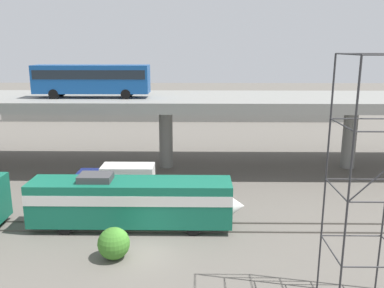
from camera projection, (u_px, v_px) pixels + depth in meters
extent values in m
plane|color=#605B54|center=(143.00, 254.00, 26.81)|extent=(260.00, 260.00, 0.00)
cube|color=#59544C|center=(149.00, 231.00, 29.93)|extent=(110.00, 0.12, 0.12)
cube|color=#59544C|center=(151.00, 222.00, 31.44)|extent=(110.00, 0.12, 0.12)
cube|color=#14664C|center=(131.00, 201.00, 30.24)|extent=(14.87, 3.00, 3.20)
cube|color=silver|center=(131.00, 194.00, 30.10)|extent=(14.87, 3.04, 0.77)
cone|color=silver|center=(231.00, 206.00, 30.20)|extent=(2.03, 2.85, 2.85)
cube|color=black|center=(211.00, 190.00, 29.94)|extent=(2.03, 2.70, 1.02)
cube|color=#3F3F42|center=(96.00, 178.00, 29.84)|extent=(2.40, 1.80, 0.50)
cylinder|color=black|center=(194.00, 215.00, 31.85)|extent=(0.96, 0.18, 0.96)
cylinder|color=black|center=(193.00, 230.00, 29.23)|extent=(0.96, 0.18, 0.96)
cylinder|color=black|center=(75.00, 214.00, 31.99)|extent=(0.96, 0.18, 0.96)
cylinder|color=black|center=(64.00, 229.00, 29.36)|extent=(0.96, 0.18, 0.96)
cube|color=gray|center=(165.00, 101.00, 44.52)|extent=(96.00, 12.00, 1.07)
cylinder|color=gray|center=(166.00, 137.00, 45.45)|extent=(1.50, 1.50, 6.95)
cylinder|color=gray|center=(349.00, 137.00, 45.15)|extent=(1.50, 1.50, 6.95)
cube|color=#14478C|center=(92.00, 79.00, 42.58)|extent=(12.00, 2.55, 2.90)
cube|color=black|center=(91.00, 74.00, 42.46)|extent=(11.52, 2.59, 0.93)
cube|color=black|center=(148.00, 76.00, 42.41)|extent=(0.08, 2.30, 1.74)
cylinder|color=black|center=(130.00, 92.00, 44.04)|extent=(1.00, 0.26, 1.00)
cylinder|color=black|center=(126.00, 94.00, 41.68)|extent=(1.00, 0.26, 1.00)
cylinder|color=black|center=(61.00, 92.00, 44.15)|extent=(1.00, 0.26, 1.00)
cylinder|color=black|center=(53.00, 94.00, 41.79)|extent=(1.00, 0.26, 1.00)
cube|color=navy|center=(89.00, 182.00, 36.45)|extent=(2.00, 2.30, 2.00)
cube|color=silver|center=(128.00, 179.00, 36.33)|extent=(4.60, 2.30, 2.60)
cylinder|color=black|center=(90.00, 197.00, 35.61)|extent=(0.88, 0.28, 0.88)
cylinder|color=black|center=(96.00, 189.00, 37.74)|extent=(0.88, 0.28, 0.88)
cylinder|color=black|center=(138.00, 198.00, 35.55)|extent=(0.88, 0.28, 0.88)
cylinder|color=black|center=(142.00, 189.00, 37.68)|extent=(0.88, 0.28, 0.88)
cylinder|color=#2D2D30|center=(326.00, 179.00, 21.46)|extent=(0.10, 0.10, 12.94)
cylinder|color=#2D2D30|center=(348.00, 202.00, 18.30)|extent=(0.10, 0.10, 12.94)
cylinder|color=#2D2D30|center=(351.00, 236.00, 22.19)|extent=(3.26, 0.07, 0.07)
cylinder|color=#2D2D30|center=(377.00, 267.00, 19.02)|extent=(3.26, 0.07, 0.07)
cylinder|color=#2D2D30|center=(331.00, 250.00, 20.63)|extent=(0.07, 3.26, 0.07)
cylinder|color=#2D2D30|center=(357.00, 179.00, 21.44)|extent=(3.26, 0.07, 0.07)
cylinder|color=#2D2D30|center=(384.00, 202.00, 18.27)|extent=(3.26, 0.07, 0.07)
cylinder|color=#2D2D30|center=(336.00, 190.00, 19.88)|extent=(0.07, 3.26, 0.07)
cylinder|color=#2D2D30|center=(363.00, 119.00, 20.69)|extent=(3.26, 0.07, 0.07)
cylinder|color=#2D2D30|center=(342.00, 125.00, 19.13)|extent=(0.07, 3.26, 0.07)
cylinder|color=#2D2D30|center=(369.00, 54.00, 19.93)|extent=(3.26, 0.07, 0.07)
cylinder|color=#2D2D30|center=(348.00, 54.00, 18.37)|extent=(0.07, 3.26, 0.07)
cube|color=gray|center=(180.00, 112.00, 80.13)|extent=(64.45, 13.66, 1.46)
cube|color=#B7B7BC|center=(284.00, 106.00, 78.54)|extent=(4.52, 1.88, 0.70)
cube|color=#1E232B|center=(285.00, 103.00, 78.40)|extent=(1.99, 1.65, 0.48)
cylinder|color=black|center=(277.00, 108.00, 77.77)|extent=(0.64, 0.20, 0.64)
cylinder|color=black|center=(275.00, 107.00, 79.51)|extent=(0.64, 0.20, 0.64)
cylinder|color=black|center=(292.00, 108.00, 77.73)|extent=(0.64, 0.20, 0.64)
cylinder|color=black|center=(290.00, 107.00, 79.47)|extent=(0.64, 0.20, 0.64)
cube|color=#9E998C|center=(205.00, 106.00, 78.49)|extent=(4.02, 1.84, 0.70)
cube|color=#1E232B|center=(206.00, 103.00, 78.35)|extent=(1.77, 1.62, 0.48)
cylinder|color=black|center=(198.00, 108.00, 77.74)|extent=(0.64, 0.20, 0.64)
cylinder|color=black|center=(198.00, 107.00, 79.44)|extent=(0.64, 0.20, 0.64)
cylinder|color=black|center=(211.00, 109.00, 77.70)|extent=(0.64, 0.20, 0.64)
cylinder|color=black|center=(211.00, 107.00, 79.40)|extent=(0.64, 0.20, 0.64)
cube|color=navy|center=(157.00, 105.00, 80.31)|extent=(4.02, 1.81, 0.70)
cube|color=#1E232B|center=(155.00, 102.00, 80.18)|extent=(1.77, 1.59, 0.48)
cylinder|color=black|center=(163.00, 106.00, 81.21)|extent=(0.64, 0.20, 0.64)
cylinder|color=black|center=(163.00, 107.00, 79.54)|extent=(0.64, 0.20, 0.64)
cylinder|color=black|center=(151.00, 106.00, 81.25)|extent=(0.64, 0.20, 0.64)
cylinder|color=black|center=(150.00, 107.00, 79.58)|extent=(0.64, 0.20, 0.64)
cube|color=black|center=(125.00, 105.00, 79.68)|extent=(4.33, 1.85, 0.70)
cube|color=#1E232B|center=(124.00, 102.00, 79.55)|extent=(1.90, 1.63, 0.48)
cylinder|color=black|center=(133.00, 106.00, 80.60)|extent=(0.64, 0.20, 0.64)
cylinder|color=black|center=(131.00, 108.00, 78.89)|extent=(0.64, 0.20, 0.64)
cylinder|color=black|center=(119.00, 106.00, 80.64)|extent=(0.64, 0.20, 0.64)
cylinder|color=black|center=(117.00, 108.00, 78.93)|extent=(0.64, 0.20, 0.64)
cube|color=#385B7A|center=(184.00, 101.00, 102.66)|extent=(140.00, 36.00, 0.01)
sphere|color=#3A7726|center=(114.00, 243.00, 26.01)|extent=(2.06, 2.06, 2.06)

